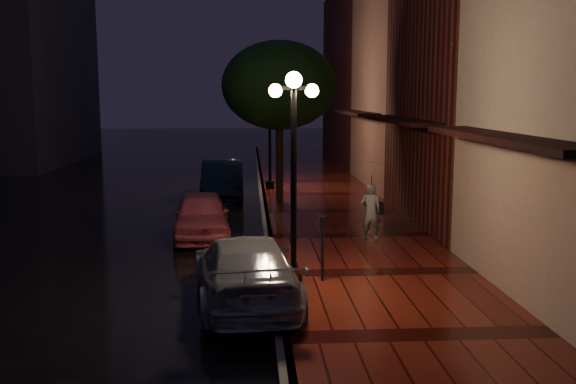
% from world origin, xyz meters
% --- Properties ---
extents(ground, '(120.00, 120.00, 0.00)m').
position_xyz_m(ground, '(0.00, 0.00, 0.00)').
color(ground, black).
rests_on(ground, ground).
extents(sidewalk, '(4.50, 60.00, 0.15)m').
position_xyz_m(sidewalk, '(2.25, 0.00, 0.07)').
color(sidewalk, '#4B110D').
rests_on(sidewalk, ground).
extents(curb, '(0.25, 60.00, 0.15)m').
position_xyz_m(curb, '(0.00, 0.00, 0.07)').
color(curb, '#595451').
rests_on(curb, ground).
extents(storefront_mid, '(5.00, 8.00, 11.00)m').
position_xyz_m(storefront_mid, '(7.00, 2.00, 5.50)').
color(storefront_mid, '#511914').
rests_on(storefront_mid, ground).
extents(storefront_far, '(5.00, 8.00, 9.00)m').
position_xyz_m(storefront_far, '(7.00, 10.00, 4.50)').
color(storefront_far, '#8C5951').
rests_on(storefront_far, ground).
extents(storefront_extra, '(5.00, 12.00, 10.00)m').
position_xyz_m(storefront_extra, '(7.00, 20.00, 5.00)').
color(storefront_extra, '#511914').
rests_on(storefront_extra, ground).
extents(streetlamp_near, '(0.96, 0.36, 4.31)m').
position_xyz_m(streetlamp_near, '(0.35, -5.00, 2.60)').
color(streetlamp_near, black).
rests_on(streetlamp_near, sidewalk).
extents(streetlamp_far, '(0.96, 0.36, 4.31)m').
position_xyz_m(streetlamp_far, '(0.35, 9.00, 2.60)').
color(streetlamp_far, black).
rests_on(streetlamp_far, sidewalk).
extents(street_tree, '(4.16, 4.16, 5.80)m').
position_xyz_m(street_tree, '(0.61, 5.99, 4.24)').
color(street_tree, black).
rests_on(street_tree, sidewalk).
extents(pink_car, '(1.81, 3.92, 1.30)m').
position_xyz_m(pink_car, '(-1.88, 0.60, 0.65)').
color(pink_car, '#C9525E').
rests_on(pink_car, ground).
extents(navy_car, '(1.70, 4.55, 1.49)m').
position_xyz_m(navy_car, '(-1.55, 7.55, 0.74)').
color(navy_car, black).
rests_on(navy_car, ground).
extents(silver_car, '(2.32, 4.76, 1.33)m').
position_xyz_m(silver_car, '(-0.60, -5.29, 0.67)').
color(silver_car, '#93939A').
rests_on(silver_car, ground).
extents(woman_with_umbrella, '(0.90, 0.92, 2.16)m').
position_xyz_m(woman_with_umbrella, '(2.73, -0.67, 1.58)').
color(woman_with_umbrella, white).
rests_on(woman_with_umbrella, sidewalk).
extents(parking_meter, '(0.13, 0.09, 1.38)m').
position_xyz_m(parking_meter, '(1.00, -4.35, 0.99)').
color(parking_meter, black).
rests_on(parking_meter, sidewalk).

